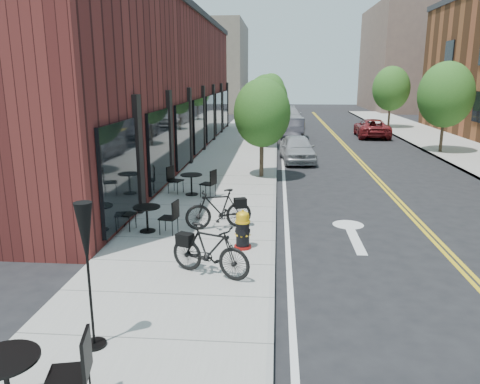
{
  "coord_description": "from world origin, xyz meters",
  "views": [
    {
      "loc": [
        -0.01,
        -9.22,
        4.0
      ],
      "look_at": [
        -0.96,
        2.78,
        1.0
      ],
      "focal_mm": 35.0,
      "sensor_mm": 36.0,
      "label": 1
    }
  ],
  "objects": [
    {
      "name": "tree_far_b",
      "position": [
        8.6,
        16.0,
        3.06
      ],
      "size": [
        2.8,
        2.8,
        4.62
      ],
      "color": "#382B1E",
      "rests_on": "sidewalk_far"
    },
    {
      "name": "tree_near_c",
      "position": [
        -0.6,
        25.0,
        2.53
      ],
      "size": [
        2.1,
        2.1,
        3.67
      ],
      "color": "#382B1E",
      "rests_on": "sidewalk_near"
    },
    {
      "name": "parked_car_far",
      "position": [
        6.3,
        22.69,
        0.61
      ],
      "size": [
        2.24,
        4.49,
        1.22
      ],
      "primitive_type": "imported",
      "rotation": [
        0.0,
        0.0,
        3.09
      ],
      "color": "maroon",
      "rests_on": "ground"
    },
    {
      "name": "bicycle_right",
      "position": [
        -1.29,
        -0.62,
        0.65
      ],
      "size": [
        1.83,
        1.15,
        1.06
      ],
      "primitive_type": "imported",
      "rotation": [
        0.0,
        0.0,
        1.17
      ],
      "color": "black",
      "rests_on": "sidewalk_near"
    },
    {
      "name": "bistro_set_b",
      "position": [
        -3.27,
        1.95,
        0.55
      ],
      "size": [
        1.64,
        0.81,
        0.86
      ],
      "rotation": [
        0.0,
        0.0,
        -0.19
      ],
      "color": "black",
      "rests_on": "sidewalk_near"
    },
    {
      "name": "bistro_set_c",
      "position": [
        -2.83,
        5.82,
        0.58
      ],
      "size": [
        1.71,
        0.97,
        0.91
      ],
      "rotation": [
        0.0,
        0.0,
        -0.35
      ],
      "color": "black",
      "rests_on": "sidewalk_near"
    },
    {
      "name": "ground",
      "position": [
        0.0,
        0.0,
        0.0
      ],
      "size": [
        120.0,
        120.0,
        0.0
      ],
      "primitive_type": "plane",
      "color": "black",
      "rests_on": "ground"
    },
    {
      "name": "patio_umbrella",
      "position": [
        -2.65,
        -3.25,
        1.7
      ],
      "size": [
        0.36,
        0.36,
        2.2
      ],
      "color": "black",
      "rests_on": "sidewalk_near"
    },
    {
      "name": "tree_far_c",
      "position": [
        8.6,
        28.0,
        3.06
      ],
      "size": [
        2.8,
        2.8,
        4.62
      ],
      "color": "#382B1E",
      "rests_on": "sidewalk_far"
    },
    {
      "name": "tree_near_a",
      "position": [
        -0.6,
        9.0,
        2.6
      ],
      "size": [
        2.2,
        2.2,
        3.81
      ],
      "color": "#382B1E",
      "rests_on": "sidewalk_near"
    },
    {
      "name": "bg_building_left",
      "position": [
        -8.0,
        48.0,
        5.0
      ],
      "size": [
        8.0,
        14.0,
        10.0
      ],
      "primitive_type": "cube",
      "color": "#726656",
      "rests_on": "ground"
    },
    {
      "name": "parked_car_a",
      "position": [
        0.96,
        13.02,
        0.64
      ],
      "size": [
        1.82,
        3.85,
        1.27
      ],
      "primitive_type": "imported",
      "rotation": [
        0.0,
        0.0,
        0.09
      ],
      "color": "#9B9DA3",
      "rests_on": "ground"
    },
    {
      "name": "bistro_set_a",
      "position": [
        -3.06,
        -4.76,
        0.62
      ],
      "size": [
        1.88,
        0.95,
        0.99
      ],
      "rotation": [
        0.0,
        0.0,
        0.22
      ],
      "color": "black",
      "rests_on": "sidewalk_near"
    },
    {
      "name": "sidewalk_near",
      "position": [
        -2.0,
        10.0,
        0.06
      ],
      "size": [
        4.0,
        70.0,
        0.12
      ],
      "primitive_type": "cube",
      "color": "#9E9B93",
      "rests_on": "ground"
    },
    {
      "name": "tree_near_d",
      "position": [
        -0.6,
        33.0,
        2.79
      ],
      "size": [
        2.4,
        2.4,
        4.11
      ],
      "color": "#382B1E",
      "rests_on": "sidewalk_near"
    },
    {
      "name": "parked_car_b",
      "position": [
        1.04,
        21.06,
        0.66
      ],
      "size": [
        1.69,
        4.11,
        1.33
      ],
      "primitive_type": "imported",
      "rotation": [
        0.0,
        0.0,
        -0.07
      ],
      "color": "black",
      "rests_on": "ground"
    },
    {
      "name": "building_near",
      "position": [
        -6.5,
        14.0,
        3.5
      ],
      "size": [
        5.0,
        28.0,
        7.0
      ],
      "primitive_type": "cube",
      "color": "#431715",
      "rests_on": "ground"
    },
    {
      "name": "parked_car_c",
      "position": [
        0.8,
        29.53,
        0.78
      ],
      "size": [
        2.75,
        5.6,
        1.57
      ],
      "primitive_type": "imported",
      "rotation": [
        0.0,
        0.0,
        0.11
      ],
      "color": "#A1A1A6",
      "rests_on": "ground"
    },
    {
      "name": "bg_building_right",
      "position": [
        16.0,
        50.0,
        6.0
      ],
      "size": [
        10.0,
        16.0,
        12.0
      ],
      "primitive_type": "cube",
      "color": "brown",
      "rests_on": "ground"
    },
    {
      "name": "bicycle_left",
      "position": [
        -1.48,
        2.34,
        0.64
      ],
      "size": [
        1.81,
        1.0,
        1.05
      ],
      "primitive_type": "imported",
      "rotation": [
        0.0,
        0.0,
        -1.26
      ],
      "color": "black",
      "rests_on": "sidewalk_near"
    },
    {
      "name": "tree_near_b",
      "position": [
        -0.6,
        17.0,
        2.71
      ],
      "size": [
        2.3,
        2.3,
        3.98
      ],
      "color": "#382B1E",
      "rests_on": "sidewalk_near"
    },
    {
      "name": "fire_hydrant",
      "position": [
        -0.76,
        0.96,
        0.55
      ],
      "size": [
        0.44,
        0.44,
        0.92
      ],
      "rotation": [
        0.0,
        0.0,
        -0.12
      ],
      "color": "maroon",
      "rests_on": "sidewalk_near"
    }
  ]
}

